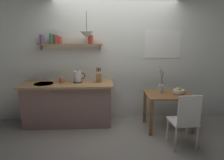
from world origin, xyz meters
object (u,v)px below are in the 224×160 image
object	(u,v)px
electric_kettle	(78,77)
fruit_bowl	(179,91)
coffee_mug_by_sink	(62,80)
pendant_lamp	(87,35)
dining_chair_near	(185,119)
twig_vase	(161,88)
dining_table	(168,100)
knife_block	(99,76)

from	to	relation	value
electric_kettle	fruit_bowl	bearing A→B (deg)	-9.83
coffee_mug_by_sink	pendant_lamp	xyz separation A→B (m)	(0.53, -0.03, 0.89)
dining_chair_near	fruit_bowl	bearing A→B (deg)	78.61
twig_vase	coffee_mug_by_sink	bearing A→B (deg)	173.02
pendant_lamp	dining_table	bearing A→B (deg)	-9.38
pendant_lamp	fruit_bowl	bearing A→B (deg)	-9.31
dining_chair_near	electric_kettle	xyz separation A→B (m)	(-1.81, 1.05, 0.48)
dining_chair_near	knife_block	bearing A→B (deg)	142.44
dining_table	twig_vase	bearing A→B (deg)	161.33
dining_chair_near	knife_block	distance (m)	1.82
dining_chair_near	coffee_mug_by_sink	world-z (taller)	coffee_mug_by_sink
electric_kettle	knife_block	xyz separation A→B (m)	(0.42, 0.02, 0.00)
pendant_lamp	dining_chair_near	bearing A→B (deg)	-31.90
twig_vase	electric_kettle	bearing A→B (deg)	170.83
dining_table	coffee_mug_by_sink	xyz separation A→B (m)	(-2.09, 0.29, 0.34)
electric_kettle	knife_block	bearing A→B (deg)	2.76
dining_table	pendant_lamp	size ratio (longest dim) A/B	1.81
dining_chair_near	knife_block	xyz separation A→B (m)	(-1.39, 1.07, 0.49)
dining_chair_near	pendant_lamp	size ratio (longest dim) A/B	1.92
pendant_lamp	knife_block	bearing A→B (deg)	19.00
dining_table	pendant_lamp	xyz separation A→B (m)	(-1.56, 0.26, 1.23)
electric_kettle	pendant_lamp	distance (m)	0.85
dining_table	coffee_mug_by_sink	size ratio (longest dim) A/B	7.04
dining_table	pendant_lamp	distance (m)	2.01
dining_chair_near	knife_block	world-z (taller)	knife_block
dining_table	pendant_lamp	world-z (taller)	pendant_lamp
fruit_bowl	knife_block	distance (m)	1.60
dining_table	fruit_bowl	bearing A→B (deg)	-8.69
dining_chair_near	pendant_lamp	bearing A→B (deg)	148.10
twig_vase	electric_kettle	xyz separation A→B (m)	(-1.63, 0.26, 0.19)
dining_table	dining_chair_near	world-z (taller)	dining_chair_near
dining_table	fruit_bowl	size ratio (longest dim) A/B	4.18
dining_table	dining_chair_near	distance (m)	0.75
coffee_mug_by_sink	dining_table	bearing A→B (deg)	-7.79
dining_chair_near	dining_table	bearing A→B (deg)	93.26
twig_vase	pendant_lamp	bearing A→B (deg)	171.57
fruit_bowl	pendant_lamp	world-z (taller)	pendant_lamp
dining_table	electric_kettle	world-z (taller)	electric_kettle
fruit_bowl	knife_block	world-z (taller)	knife_block
dining_table	electric_kettle	size ratio (longest dim) A/B	3.30
electric_kettle	knife_block	size ratio (longest dim) A/B	0.89
dining_chair_near	twig_vase	bearing A→B (deg)	103.02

